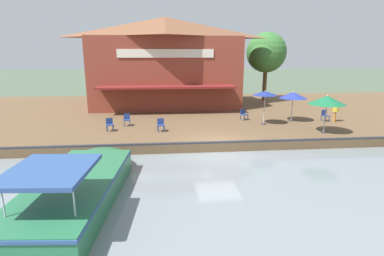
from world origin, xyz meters
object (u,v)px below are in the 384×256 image
(motorboat_nearest_quay, at_px, (82,182))
(tree_behind_restaurant, at_px, (119,54))
(cafe_chair_under_first_umbrella, at_px, (244,114))
(patio_umbrella_back_row, at_px, (293,95))
(waterfront_restaurant, at_px, (166,62))
(patio_umbrella_mid_patio_right, at_px, (265,93))
(patio_umbrella_mid_patio_left, at_px, (327,100))
(person_at_quay_edge, at_px, (336,109))
(cafe_chair_beside_entrance, at_px, (161,124))
(cafe_chair_mid_patio, at_px, (325,115))
(cafe_chair_back_row_seat, at_px, (110,124))
(cafe_chair_far_corner_seat, at_px, (127,119))
(tree_downstream_bank, at_px, (266,54))

(motorboat_nearest_quay, height_order, tree_behind_restaurant, tree_behind_restaurant)
(cafe_chair_under_first_umbrella, height_order, motorboat_nearest_quay, motorboat_nearest_quay)
(patio_umbrella_back_row, relative_size, tree_behind_restaurant, 0.30)
(waterfront_restaurant, distance_m, motorboat_nearest_quay, 19.30)
(patio_umbrella_mid_patio_right, bearing_deg, patio_umbrella_mid_patio_left, 47.79)
(person_at_quay_edge, relative_size, motorboat_nearest_quay, 0.18)
(cafe_chair_beside_entrance, xyz_separation_m, cafe_chair_under_first_umbrella, (-3.04, 6.40, 0.00))
(cafe_chair_mid_patio, bearing_deg, cafe_chair_back_row_seat, -84.42)
(cafe_chair_far_corner_seat, distance_m, tree_downstream_bank, 18.19)
(person_at_quay_edge, height_order, tree_downstream_bank, tree_downstream_bank)
(cafe_chair_back_row_seat, bearing_deg, person_at_quay_edge, 94.25)
(patio_umbrella_mid_patio_left, height_order, cafe_chair_beside_entrance, patio_umbrella_mid_patio_left)
(cafe_chair_back_row_seat, bearing_deg, cafe_chair_mid_patio, 95.58)
(patio_umbrella_mid_patio_right, relative_size, cafe_chair_back_row_seat, 2.90)
(cafe_chair_beside_entrance, relative_size, cafe_chair_back_row_seat, 1.00)
(patio_umbrella_back_row, height_order, tree_behind_restaurant, tree_behind_restaurant)
(cafe_chair_mid_patio, height_order, cafe_chair_under_first_umbrella, same)
(patio_umbrella_mid_patio_right, xyz_separation_m, motorboat_nearest_quay, (9.33, -10.54, -2.22))
(cafe_chair_far_corner_seat, bearing_deg, cafe_chair_back_row_seat, -34.05)
(cafe_chair_mid_patio, distance_m, tree_behind_restaurant, 21.87)
(cafe_chair_back_row_seat, xyz_separation_m, cafe_chair_under_first_umbrella, (-2.60, 9.77, 0.00))
(cafe_chair_far_corner_seat, relative_size, cafe_chair_beside_entrance, 1.00)
(cafe_chair_beside_entrance, bearing_deg, patio_umbrella_mid_patio_right, 100.40)
(cafe_chair_beside_entrance, xyz_separation_m, person_at_quay_edge, (-1.66, 13.06, 0.51))
(cafe_chair_under_first_umbrella, relative_size, person_at_quay_edge, 0.53)
(person_at_quay_edge, height_order, motorboat_nearest_quay, person_at_quay_edge)
(tree_downstream_bank, bearing_deg, cafe_chair_back_row_seat, -49.60)
(cafe_chair_far_corner_seat, relative_size, cafe_chair_back_row_seat, 1.00)
(patio_umbrella_mid_patio_right, height_order, cafe_chair_back_row_seat, patio_umbrella_mid_patio_right)
(patio_umbrella_mid_patio_right, bearing_deg, cafe_chair_back_row_seat, -85.11)
(tree_behind_restaurant, bearing_deg, cafe_chair_beside_entrance, 16.63)
(patio_umbrella_back_row, xyz_separation_m, cafe_chair_far_corner_seat, (0.38, -12.33, -1.50))
(patio_umbrella_back_row, relative_size, cafe_chair_under_first_umbrella, 2.66)
(waterfront_restaurant, xyz_separation_m, cafe_chair_under_first_umbrella, (7.47, 5.89, -3.80))
(cafe_chair_mid_patio, relative_size, tree_behind_restaurant, 0.11)
(cafe_chair_mid_patio, distance_m, tree_downstream_bank, 11.91)
(patio_umbrella_back_row, xyz_separation_m, patio_umbrella_mid_patio_left, (3.67, 0.60, 0.16))
(patio_umbrella_back_row, bearing_deg, cafe_chair_under_first_umbrella, -102.77)
(patio_umbrella_back_row, distance_m, tree_downstream_bank, 11.19)
(tree_downstream_bank, relative_size, tree_behind_restaurant, 0.99)
(cafe_chair_beside_entrance, relative_size, cafe_chair_under_first_umbrella, 1.00)
(patio_umbrella_back_row, relative_size, cafe_chair_far_corner_seat, 2.66)
(cafe_chair_mid_patio, height_order, tree_behind_restaurant, tree_behind_restaurant)
(cafe_chair_far_corner_seat, distance_m, cafe_chair_under_first_umbrella, 8.89)
(patio_umbrella_back_row, distance_m, cafe_chair_under_first_umbrella, 3.90)
(waterfront_restaurant, xyz_separation_m, cafe_chair_back_row_seat, (10.08, -3.89, -3.80))
(patio_umbrella_mid_patio_left, xyz_separation_m, person_at_quay_edge, (-3.08, 2.54, -1.15))
(person_at_quay_edge, bearing_deg, cafe_chair_back_row_seat, -85.75)
(patio_umbrella_back_row, height_order, cafe_chair_mid_patio, patio_umbrella_back_row)
(patio_umbrella_mid_patio_right, relative_size, person_at_quay_edge, 1.55)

